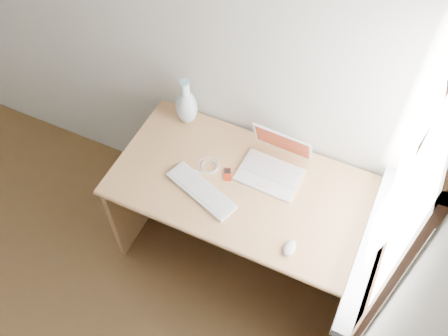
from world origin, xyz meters
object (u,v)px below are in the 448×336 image
at_px(laptop, 273,164).
at_px(vase, 187,106).
at_px(desk, 253,197).
at_px(external_keyboard, 201,190).

height_order(laptop, vase, vase).
relative_size(desk, vase, 4.67).
height_order(external_keyboard, vase, vase).
distance_m(desk, external_keyboard, 0.37).
relative_size(laptop, external_keyboard, 0.78).
xyz_separation_m(desk, vase, (-0.49, 0.19, 0.34)).
bearing_deg(external_keyboard, desk, 65.33).
xyz_separation_m(laptop, external_keyboard, (-0.28, -0.28, -0.04)).
relative_size(external_keyboard, vase, 1.39).
distance_m(external_keyboard, vase, 0.50).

